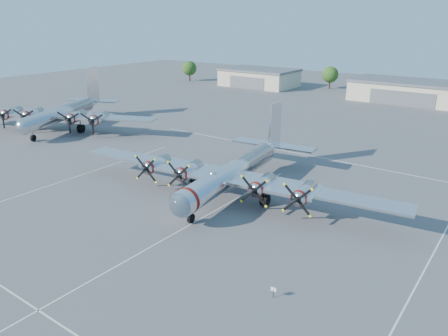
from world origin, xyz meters
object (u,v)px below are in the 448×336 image
Objects in this scene: tree_far_west at (189,68)px; bomber_west at (65,129)px; main_bomber_b29 at (235,192)px; hangar_west at (259,77)px; info_placard at (273,290)px; hangar_center at (410,91)px; tree_west at (330,75)px.

bomber_west is at bearing -70.27° from tree_far_west.
main_bomber_b29 is 1.06× the size of bomber_west.
hangar_west is 24.99× the size of info_placard.
tree_far_west is 69.38m from bomber_west.
tree_far_west is at bearing 88.00° from bomber_west.
hangar_center reaches higher than bomber_west.
hangar_west reaches higher than info_placard.
hangar_west is at bearing 113.03° from main_bomber_b29.
tree_far_west reaches higher than bomber_west.
hangar_center is 4.31× the size of tree_far_west.
tree_west is (-25.00, 8.04, 1.51)m from hangar_center.
tree_far_west is 0.16× the size of main_bomber_b29.
hangar_west is at bearing 180.00° from hangar_center.
bomber_west is (-21.62, -77.18, -4.22)m from tree_west.
hangar_center is at bearing 3.24° from tree_far_west.
tree_west is at bearing 162.18° from hangar_center.
main_bomber_b29 reaches higher than info_placard.
main_bomber_b29 is at bearing 128.37° from info_placard.
bomber_west reaches higher than main_bomber_b29.
tree_far_west reaches higher than info_placard.
hangar_west reaches higher than main_bomber_b29.
bomber_west is at bearing 164.30° from main_bomber_b29.
hangar_west is 0.57× the size of bomber_west.
bomber_west is (-1.62, -69.15, -2.71)m from hangar_west.
hangar_center is 31.62× the size of info_placard.
info_placard is at bearing -69.07° from tree_west.
hangar_center is 26.30m from tree_west.
hangar_center is at bearing 93.97° from info_placard.
info_placard is at bearing -54.10° from main_bomber_b29.
hangar_west is 25.36m from tree_far_west.
main_bomber_b29 is at bearing -91.03° from hangar_center.
bomber_west is at bearing -91.34° from hangar_west.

